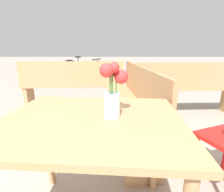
{
  "coord_description": "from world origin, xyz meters",
  "views": [
    {
      "loc": [
        0.1,
        -0.84,
        1.06
      ],
      "look_at": [
        0.1,
        0.01,
        0.83
      ],
      "focal_mm": 28.0,
      "sensor_mm": 36.0,
      "label": 1
    }
  ],
  "objects_px": {
    "flower_vase": "(112,90)",
    "bench_middle": "(187,87)",
    "bench_far": "(74,84)",
    "bicycle": "(84,71)",
    "bench_near": "(133,99)",
    "table_front": "(92,136)"
  },
  "relations": [
    {
      "from": "flower_vase",
      "to": "bench_middle",
      "type": "relative_size",
      "value": 0.17
    },
    {
      "from": "bench_far",
      "to": "bicycle",
      "type": "relative_size",
      "value": 1.08
    },
    {
      "from": "bench_middle",
      "to": "bench_far",
      "type": "xyz_separation_m",
      "value": [
        -1.81,
        0.23,
        0.0
      ]
    },
    {
      "from": "bench_near",
      "to": "table_front",
      "type": "bearing_deg",
      "value": -107.23
    },
    {
      "from": "flower_vase",
      "to": "bicycle",
      "type": "height_order",
      "value": "flower_vase"
    },
    {
      "from": "bench_far",
      "to": "bicycle",
      "type": "height_order",
      "value": "bench_far"
    },
    {
      "from": "bench_near",
      "to": "bicycle",
      "type": "bearing_deg",
      "value": 108.59
    },
    {
      "from": "table_front",
      "to": "bench_far",
      "type": "xyz_separation_m",
      "value": [
        -0.54,
        2.04,
        -0.15
      ]
    },
    {
      "from": "table_front",
      "to": "bench_middle",
      "type": "distance_m",
      "value": 2.21
    },
    {
      "from": "bench_middle",
      "to": "flower_vase",
      "type": "bearing_deg",
      "value": -122.75
    },
    {
      "from": "bench_near",
      "to": "bicycle",
      "type": "height_order",
      "value": "bench_near"
    },
    {
      "from": "flower_vase",
      "to": "bicycle",
      "type": "bearing_deg",
      "value": 100.94
    },
    {
      "from": "flower_vase",
      "to": "bench_near",
      "type": "bearing_deg",
      "value": 77.57
    },
    {
      "from": "flower_vase",
      "to": "bench_far",
      "type": "bearing_deg",
      "value": 107.77
    },
    {
      "from": "bicycle",
      "to": "bench_far",
      "type": "bearing_deg",
      "value": -85.07
    },
    {
      "from": "table_front",
      "to": "bench_middle",
      "type": "bearing_deg",
      "value": 55.09
    },
    {
      "from": "table_front",
      "to": "bench_far",
      "type": "distance_m",
      "value": 2.11
    },
    {
      "from": "table_front",
      "to": "flower_vase",
      "type": "distance_m",
      "value": 0.27
    },
    {
      "from": "bench_far",
      "to": "bench_middle",
      "type": "bearing_deg",
      "value": -7.22
    },
    {
      "from": "bicycle",
      "to": "flower_vase",
      "type": "bearing_deg",
      "value": -79.06
    },
    {
      "from": "table_front",
      "to": "bench_far",
      "type": "relative_size",
      "value": 0.58
    },
    {
      "from": "bench_middle",
      "to": "bench_far",
      "type": "height_order",
      "value": "same"
    }
  ]
}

